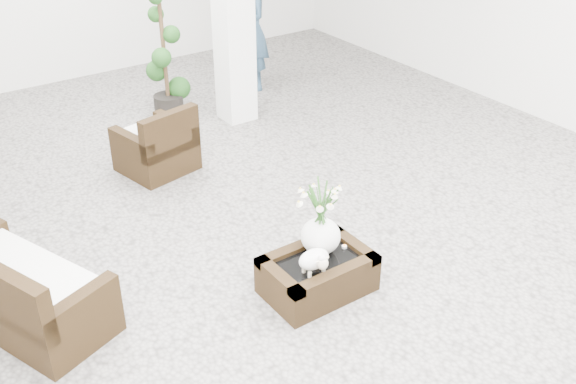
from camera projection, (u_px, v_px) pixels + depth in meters
ground at (282, 244)px, 6.43m from camera, size 11.00×11.00×0.00m
coffee_table at (317, 276)px, 5.74m from camera, size 0.90×0.60×0.31m
sheep_figurine at (314, 261)px, 5.48m from camera, size 0.28×0.23×0.21m
planter_narcissus at (321, 211)px, 5.58m from camera, size 0.44×0.44×0.80m
tealight at (344, 246)px, 5.81m from camera, size 0.04×0.04×0.03m
armchair at (155, 138)px, 7.55m from camera, size 0.86×0.84×0.78m
loveseat at (21, 280)px, 5.30m from camera, size 1.19×1.63×0.79m
topiary at (164, 55)px, 8.72m from camera, size 0.44×0.44×1.63m
shopper at (253, 29)px, 9.54m from camera, size 0.56×0.72×1.73m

